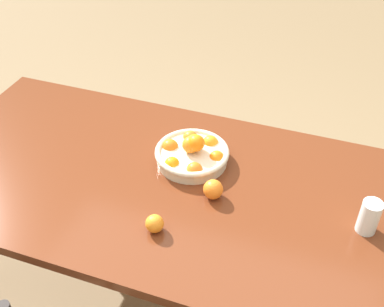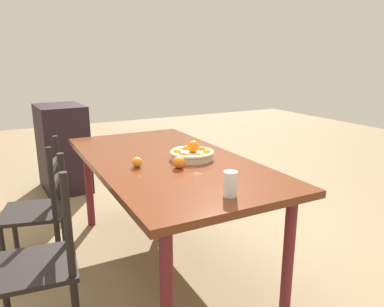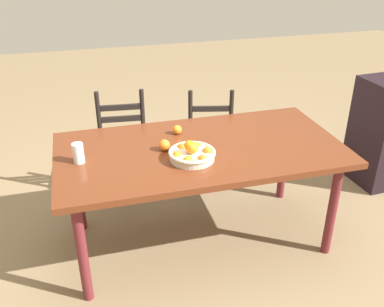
% 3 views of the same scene
% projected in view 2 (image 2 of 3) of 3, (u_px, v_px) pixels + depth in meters
% --- Properties ---
extents(ground_plane, '(12.00, 12.00, 0.00)m').
position_uv_depth(ground_plane, '(168.00, 259.00, 2.67)').
color(ground_plane, '#836D4E').
extents(dining_table, '(1.90, 0.97, 0.77)m').
position_uv_depth(dining_table, '(167.00, 168.00, 2.49)').
color(dining_table, '#5F2B16').
rests_on(dining_table, ground).
extents(chair_near_window, '(0.44, 0.44, 0.96)m').
position_uv_depth(chair_near_window, '(44.00, 262.00, 1.81)').
color(chair_near_window, black).
rests_on(chair_near_window, ground).
extents(chair_by_cabinet, '(0.48, 0.48, 0.90)m').
position_uv_depth(chair_by_cabinet, '(39.00, 211.00, 2.47)').
color(chair_by_cabinet, black).
rests_on(chair_by_cabinet, ground).
extents(cabinet, '(0.65, 0.50, 0.94)m').
position_uv_depth(cabinet, '(63.00, 148.00, 3.99)').
color(cabinet, black).
rests_on(cabinet, ground).
extents(fruit_bowl, '(0.30, 0.30, 0.13)m').
position_uv_depth(fruit_bowl, '(192.00, 153.00, 2.44)').
color(fruit_bowl, beige).
rests_on(fruit_bowl, dining_table).
extents(orange_loose_0, '(0.06, 0.06, 0.06)m').
position_uv_depth(orange_loose_0, '(137.00, 162.00, 2.27)').
color(orange_loose_0, orange).
rests_on(orange_loose_0, dining_table).
extents(orange_loose_1, '(0.07, 0.07, 0.07)m').
position_uv_depth(orange_loose_1, '(179.00, 162.00, 2.25)').
color(orange_loose_1, orange).
rests_on(orange_loose_1, dining_table).
extents(drinking_glass, '(0.07, 0.07, 0.13)m').
position_uv_depth(drinking_glass, '(231.00, 184.00, 1.79)').
color(drinking_glass, silver).
rests_on(drinking_glass, dining_table).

